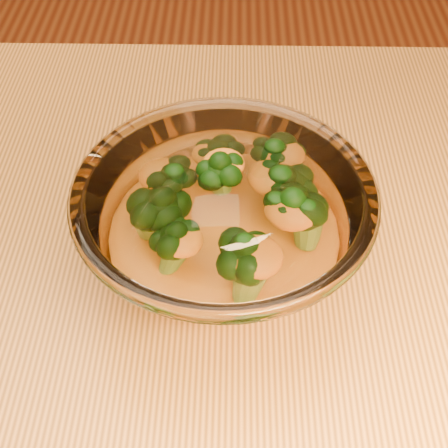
{
  "coord_description": "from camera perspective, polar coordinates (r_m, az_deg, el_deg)",
  "views": [
    {
      "loc": [
        0.0,
        -0.31,
        1.18
      ],
      "look_at": [
        -0.01,
        0.03,
        0.81
      ],
      "focal_mm": 50.0,
      "sensor_mm": 36.0,
      "label": 1
    }
  ],
  "objects": [
    {
      "name": "broccoli_heap",
      "position": [
        0.5,
        1.0,
        1.84
      ],
      "size": [
        0.16,
        0.16,
        0.07
      ],
      "color": "black",
      "rests_on": "cheese_sauce"
    },
    {
      "name": "glass_bowl",
      "position": [
        0.51,
        -0.0,
        -0.4
      ],
      "size": [
        0.24,
        0.24,
        0.11
      ],
      "color": "white",
      "rests_on": "table"
    },
    {
      "name": "table",
      "position": [
        0.62,
        0.53,
        -12.3
      ],
      "size": [
        1.2,
        0.8,
        0.75
      ],
      "color": "gold",
      "rests_on": "ground"
    },
    {
      "name": "cheese_sauce",
      "position": [
        0.53,
        -0.0,
        -2.04
      ],
      "size": [
        0.14,
        0.14,
        0.04
      ],
      "primitive_type": "ellipsoid",
      "color": "orange",
      "rests_on": "glass_bowl"
    }
  ]
}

